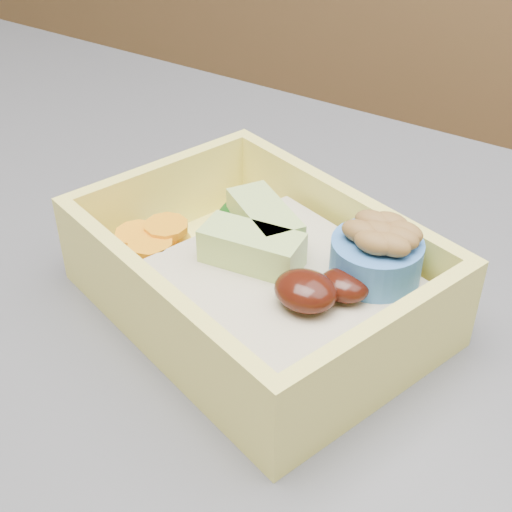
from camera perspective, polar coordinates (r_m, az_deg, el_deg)
The scene contains 1 object.
bento_box at distance 0.38m, azimuth 0.83°, elevation -1.76°, with size 0.22×0.19×0.07m.
Camera 1 is at (0.10, -0.20, 1.18)m, focal length 50.00 mm.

